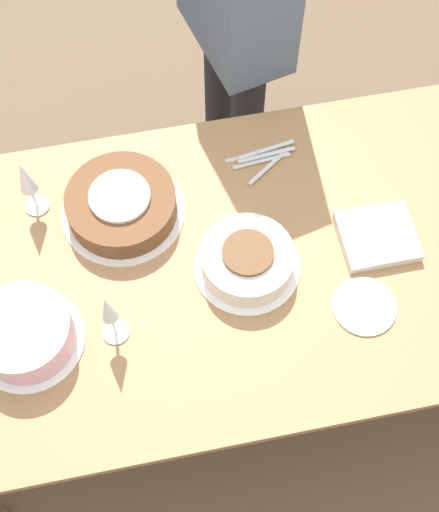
# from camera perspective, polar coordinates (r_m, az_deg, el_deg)

# --- Properties ---
(ground_plane) EXTENTS (12.00, 12.00, 0.00)m
(ground_plane) POSITION_cam_1_polar(r_m,az_deg,el_deg) (2.55, -0.00, -8.04)
(ground_plane) COLOR brown
(dining_table) EXTENTS (1.74, 0.93, 0.73)m
(dining_table) POSITION_cam_1_polar(r_m,az_deg,el_deg) (1.96, -0.00, -1.94)
(dining_table) COLOR #9E754C
(dining_table) RESTS_ON ground_plane
(cake_center_white) EXTENTS (0.28, 0.28, 0.09)m
(cake_center_white) POSITION_cam_1_polar(r_m,az_deg,el_deg) (1.83, 2.24, -0.35)
(cake_center_white) COLOR white
(cake_center_white) RESTS_ON dining_table
(cake_front_chocolate) EXTENTS (0.34, 0.34, 0.09)m
(cake_front_chocolate) POSITION_cam_1_polar(r_m,az_deg,el_deg) (1.93, -7.85, 4.09)
(cake_front_chocolate) COLOR white
(cake_front_chocolate) RESTS_ON dining_table
(cake_back_decorated) EXTENTS (0.28, 0.28, 0.10)m
(cake_back_decorated) POSITION_cam_1_polar(r_m,az_deg,el_deg) (1.80, -15.31, -5.99)
(cake_back_decorated) COLOR white
(cake_back_decorated) RESTS_ON dining_table
(wine_glass_near) EXTENTS (0.07, 0.07, 0.20)m
(wine_glass_near) POSITION_cam_1_polar(r_m,az_deg,el_deg) (1.91, -15.23, 5.91)
(wine_glass_near) COLOR silver
(wine_glass_near) RESTS_ON dining_table
(wine_glass_far) EXTENTS (0.07, 0.07, 0.20)m
(wine_glass_far) POSITION_cam_1_polar(r_m,az_deg,el_deg) (1.69, -8.86, -4.42)
(wine_glass_far) COLOR silver
(wine_glass_far) RESTS_ON dining_table
(dessert_plate_left) EXTENTS (0.16, 0.16, 0.01)m
(dessert_plate_left) POSITION_cam_1_polar(r_m,az_deg,el_deg) (1.85, 11.52, -3.96)
(dessert_plate_left) COLOR silver
(dessert_plate_left) RESTS_ON dining_table
(fork_pile) EXTENTS (0.20, 0.12, 0.01)m
(fork_pile) POSITION_cam_1_polar(r_m,az_deg,el_deg) (2.04, 3.56, 7.90)
(fork_pile) COLOR silver
(fork_pile) RESTS_ON dining_table
(napkin_stack) EXTENTS (0.20, 0.18, 0.03)m
(napkin_stack) POSITION_cam_1_polar(r_m,az_deg,el_deg) (1.94, 12.53, 1.54)
(napkin_stack) COLOR silver
(napkin_stack) RESTS_ON dining_table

